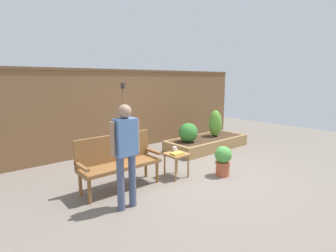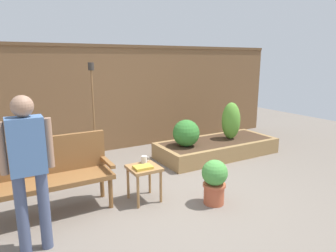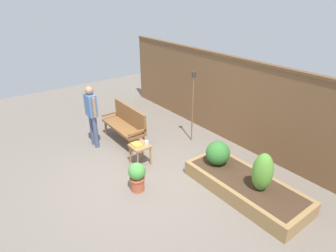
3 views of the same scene
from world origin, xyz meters
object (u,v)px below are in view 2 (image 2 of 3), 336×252
at_px(potted_boxwood, 214,180).
at_px(side_table, 144,172).
at_px(cup_on_table, 144,159).
at_px(person_by_bench, 28,162).
at_px(garden_bench, 50,170).
at_px(book_on_table, 143,167).
at_px(shrub_far_corner, 231,121).
at_px(tiki_torch, 93,97).
at_px(shrub_near_bench, 186,133).

bearing_deg(potted_boxwood, side_table, 144.42).
bearing_deg(cup_on_table, person_by_bench, -158.20).
relative_size(garden_bench, person_by_bench, 0.92).
bearing_deg(book_on_table, potted_boxwood, -29.90).
relative_size(side_table, person_by_bench, 0.31).
xyz_separation_m(side_table, cup_on_table, (0.07, 0.14, 0.13)).
distance_m(book_on_table, person_by_bench, 1.48).
relative_size(garden_bench, side_table, 3.00).
bearing_deg(garden_bench, potted_boxwood, -24.20).
bearing_deg(book_on_table, shrub_far_corner, 25.20).
bearing_deg(person_by_bench, cup_on_table, 21.80).
height_order(side_table, potted_boxwood, potted_boxwood).
distance_m(side_table, tiki_torch, 1.88).
relative_size(garden_bench, cup_on_table, 12.10).
xyz_separation_m(potted_boxwood, shrub_far_corner, (1.66, 1.58, 0.34)).
distance_m(potted_boxwood, person_by_bench, 2.25).
relative_size(side_table, tiki_torch, 0.26).
xyz_separation_m(cup_on_table, person_by_bench, (-1.48, -0.59, 0.41)).
bearing_deg(cup_on_table, book_on_table, -120.16).
relative_size(garden_bench, book_on_table, 6.14).
distance_m(tiki_torch, person_by_bench, 2.48).
xyz_separation_m(cup_on_table, shrub_near_bench, (1.28, 0.91, 0.02)).
distance_m(garden_bench, shrub_far_corner, 3.62).
bearing_deg(book_on_table, person_by_bench, -162.91).
distance_m(shrub_near_bench, tiki_torch, 1.78).
xyz_separation_m(tiki_torch, person_by_bench, (-1.24, -2.13, -0.30)).
bearing_deg(cup_on_table, shrub_far_corner, 21.13).
bearing_deg(tiki_torch, side_table, -84.34).
xyz_separation_m(garden_bench, side_table, (1.12, -0.30, -0.15)).
relative_size(cup_on_table, book_on_table, 0.51).
bearing_deg(shrub_far_corner, potted_boxwood, -136.30).
xyz_separation_m(cup_on_table, tiki_torch, (-0.24, 1.54, 0.71)).
xyz_separation_m(potted_boxwood, shrub_near_bench, (0.59, 1.58, 0.22)).
bearing_deg(tiki_torch, shrub_near_bench, -22.71).
bearing_deg(person_by_bench, garden_bench, 69.53).
relative_size(shrub_far_corner, person_by_bench, 0.47).
bearing_deg(book_on_table, tiki_torch, 95.08).
bearing_deg(garden_bench, book_on_table, -18.70).
relative_size(side_table, cup_on_table, 4.03).
height_order(shrub_far_corner, tiki_torch, tiki_torch).
xyz_separation_m(side_table, tiki_torch, (-0.17, 1.67, 0.84)).
bearing_deg(garden_bench, tiki_torch, 55.11).
height_order(garden_bench, cup_on_table, garden_bench).
distance_m(side_table, cup_on_table, 0.20).
relative_size(tiki_torch, person_by_bench, 1.17).
height_order(shrub_near_bench, person_by_bench, person_by_bench).
xyz_separation_m(shrub_near_bench, shrub_far_corner, (1.07, 0.00, 0.12)).
distance_m(potted_boxwood, shrub_near_bench, 1.70).
height_order(shrub_near_bench, shrub_far_corner, shrub_far_corner).
bearing_deg(shrub_far_corner, cup_on_table, -158.87).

